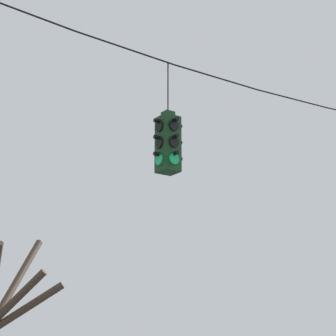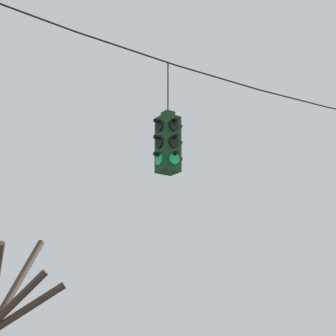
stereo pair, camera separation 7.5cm
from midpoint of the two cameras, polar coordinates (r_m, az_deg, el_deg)
The scene contains 2 objects.
span_wire at distance 12.72m, azimuth 4.22°, elevation 8.40°, with size 14.19×0.03×0.45m.
traffic_light_near_left_pole at distance 11.45m, azimuth -0.19°, elevation 2.16°, with size 0.58×0.58×2.07m.
Camera 1 is at (-7.35, -9.41, 2.04)m, focal length 70.00 mm.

